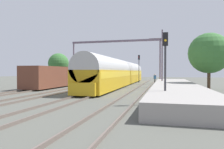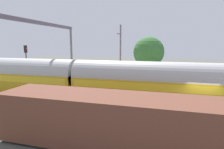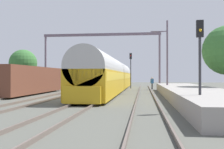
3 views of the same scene
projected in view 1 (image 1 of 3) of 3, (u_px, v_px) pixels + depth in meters
The scene contains 15 objects.
ground at pixel (81, 92), 22.22m from camera, with size 120.00×120.00×0.00m, color #52534B.
track_far_west at pixel (33, 90), 23.71m from camera, with size 1.52×60.00×0.16m.
track_west at pixel (64, 91), 22.71m from camera, with size 1.52×60.00×0.16m.
track_east at pixel (99, 91), 21.72m from camera, with size 1.52×60.00×0.16m.
track_far_east at pixel (137, 92), 20.72m from camera, with size 1.52×60.00×0.16m.
platform at pixel (175, 88), 21.71m from camera, with size 4.40×28.00×0.90m.
passenger_train at pixel (121, 73), 33.12m from camera, with size 2.93×32.85×3.82m.
freight_car at pixel (57, 77), 29.10m from camera, with size 2.80×13.00×2.70m.
person_crossing at pixel (155, 78), 37.16m from camera, with size 0.47×0.42×1.73m.
railway_signal_near at pixel (165, 58), 13.78m from camera, with size 0.36×0.30×4.84m.
railway_signal_far at pixel (139, 65), 40.05m from camera, with size 0.36×0.30×5.40m.
catenary_gantry at pixel (115, 51), 37.08m from camera, with size 16.50×0.28×7.86m.
catenary_pole_east_mid at pixel (162, 57), 28.37m from camera, with size 1.90×0.20×8.00m.
tree_west_background at pixel (59, 63), 41.99m from camera, with size 4.17×4.17×5.93m.
tree_east_background at pixel (209, 53), 23.87m from camera, with size 4.71×4.71×6.70m.
Camera 1 is at (8.71, -20.67, 2.22)m, focal length 32.83 mm.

